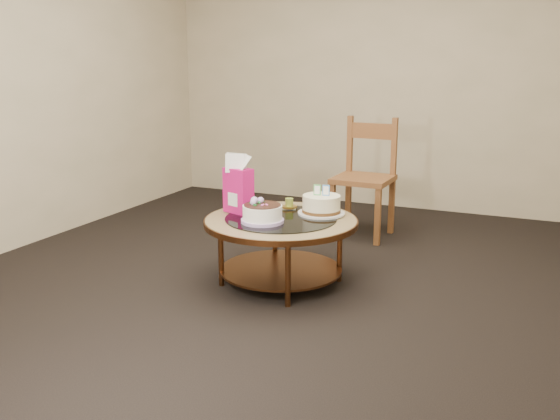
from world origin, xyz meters
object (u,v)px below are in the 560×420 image
at_px(coffee_table, 281,230).
at_px(decorated_cake, 262,214).
at_px(gift_bag, 238,184).
at_px(cream_cake, 321,205).
at_px(dining_chair, 365,177).

xyz_separation_m(coffee_table, decorated_cake, (-0.07, -0.15, 0.13)).
bearing_deg(coffee_table, gift_bag, 176.49).
height_order(cream_cake, gift_bag, gift_bag).
distance_m(coffee_table, gift_bag, 0.43).
bearing_deg(cream_cake, coffee_table, -146.64).
xyz_separation_m(cream_cake, dining_chair, (-0.04, 1.16, -0.02)).
bearing_deg(dining_chair, cream_cake, -86.10).
distance_m(coffee_table, dining_chair, 1.38).
bearing_deg(dining_chair, gift_bag, -108.09).
height_order(coffee_table, dining_chair, dining_chair).
bearing_deg(decorated_cake, dining_chair, 81.15).
bearing_deg(coffee_table, decorated_cake, -113.69).
bearing_deg(gift_bag, dining_chair, 88.59).
xyz_separation_m(decorated_cake, gift_bag, (-0.26, 0.17, 0.14)).
height_order(cream_cake, dining_chair, dining_chair).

